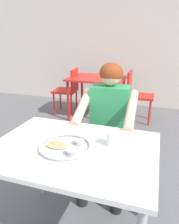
{
  "coord_description": "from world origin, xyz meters",
  "views": [
    {
      "loc": [
        0.47,
        -1.11,
        1.39
      ],
      "look_at": [
        0.03,
        0.22,
        0.89
      ],
      "focal_mm": 33.78,
      "sensor_mm": 36.0,
      "label": 1
    }
  ],
  "objects_px": {
    "drinking_cup": "(112,138)",
    "chair_red_right": "(136,93)",
    "table_foreground": "(74,158)",
    "chair_red_left": "(69,88)",
    "chair_foreground": "(112,131)",
    "table_background_red": "(97,82)",
    "diner_foreground": "(108,118)",
    "thali_tray": "(65,146)"
  },
  "relations": [
    {
      "from": "drinking_cup",
      "to": "chair_red_right",
      "type": "distance_m",
      "value": 2.39
    },
    {
      "from": "table_foreground",
      "to": "drinking_cup",
      "type": "distance_m",
      "value": 0.28
    },
    {
      "from": "drinking_cup",
      "to": "chair_red_left",
      "type": "height_order",
      "value": "chair_red_left"
    },
    {
      "from": "table_foreground",
      "to": "chair_red_right",
      "type": "height_order",
      "value": "chair_red_right"
    },
    {
      "from": "chair_foreground",
      "to": "table_background_red",
      "type": "bearing_deg",
      "value": 111.08
    },
    {
      "from": "chair_red_right",
      "to": "table_foreground",
      "type": "bearing_deg",
      "value": -93.0
    },
    {
      "from": "diner_foreground",
      "to": "chair_red_right",
      "type": "xyz_separation_m",
      "value": [
        0.06,
        1.84,
        -0.21
      ]
    },
    {
      "from": "chair_red_left",
      "to": "drinking_cup",
      "type": "bearing_deg",
      "value": -60.72
    },
    {
      "from": "drinking_cup",
      "to": "chair_foreground",
      "type": "distance_m",
      "value": 0.82
    },
    {
      "from": "table_background_red",
      "to": "chair_red_right",
      "type": "xyz_separation_m",
      "value": [
        0.68,
        0.03,
        -0.15
      ]
    },
    {
      "from": "table_foreground",
      "to": "diner_foreground",
      "type": "height_order",
      "value": "diner_foreground"
    },
    {
      "from": "chair_red_left",
      "to": "thali_tray",
      "type": "bearing_deg",
      "value": -66.93
    },
    {
      "from": "thali_tray",
      "to": "drinking_cup",
      "type": "relative_size",
      "value": 3.58
    },
    {
      "from": "chair_red_right",
      "to": "chair_red_left",
      "type": "bearing_deg",
      "value": 178.86
    },
    {
      "from": "chair_foreground",
      "to": "diner_foreground",
      "type": "relative_size",
      "value": 0.69
    },
    {
      "from": "table_foreground",
      "to": "chair_foreground",
      "type": "bearing_deg",
      "value": 85.46
    },
    {
      "from": "drinking_cup",
      "to": "chair_red_right",
      "type": "relative_size",
      "value": 0.11
    },
    {
      "from": "chair_red_left",
      "to": "diner_foreground",
      "type": "bearing_deg",
      "value": -57.48
    },
    {
      "from": "drinking_cup",
      "to": "diner_foreground",
      "type": "height_order",
      "value": "diner_foreground"
    },
    {
      "from": "thali_tray",
      "to": "chair_red_right",
      "type": "xyz_separation_m",
      "value": [
        0.17,
        2.49,
        -0.25
      ]
    },
    {
      "from": "drinking_cup",
      "to": "table_background_red",
      "type": "relative_size",
      "value": 0.09
    },
    {
      "from": "table_foreground",
      "to": "drinking_cup",
      "type": "bearing_deg",
      "value": 22.39
    },
    {
      "from": "table_foreground",
      "to": "table_background_red",
      "type": "xyz_separation_m",
      "value": [
        -0.55,
        2.43,
        -0.01
      ]
    },
    {
      "from": "chair_foreground",
      "to": "chair_red_left",
      "type": "relative_size",
      "value": 0.98
    },
    {
      "from": "table_foreground",
      "to": "diner_foreground",
      "type": "distance_m",
      "value": 0.63
    },
    {
      "from": "table_background_red",
      "to": "chair_red_left",
      "type": "bearing_deg",
      "value": 174.53
    },
    {
      "from": "chair_red_right",
      "to": "drinking_cup",
      "type": "bearing_deg",
      "value": -87.65
    },
    {
      "from": "table_foreground",
      "to": "diner_foreground",
      "type": "xyz_separation_m",
      "value": [
        0.07,
        0.62,
        0.06
      ]
    },
    {
      "from": "diner_foreground",
      "to": "chair_red_right",
      "type": "relative_size",
      "value": 1.38
    },
    {
      "from": "table_foreground",
      "to": "thali_tray",
      "type": "relative_size",
      "value": 3.21
    },
    {
      "from": "thali_tray",
      "to": "chair_red_left",
      "type": "relative_size",
      "value": 0.38
    },
    {
      "from": "table_foreground",
      "to": "table_background_red",
      "type": "height_order",
      "value": "table_foreground"
    },
    {
      "from": "drinking_cup",
      "to": "table_background_red",
      "type": "height_order",
      "value": "drinking_cup"
    },
    {
      "from": "table_background_red",
      "to": "diner_foreground",
      "type": "bearing_deg",
      "value": -71.09
    },
    {
      "from": "table_foreground",
      "to": "drinking_cup",
      "type": "height_order",
      "value": "drinking_cup"
    },
    {
      "from": "thali_tray",
      "to": "table_background_red",
      "type": "height_order",
      "value": "thali_tray"
    },
    {
      "from": "chair_foreground",
      "to": "chair_red_left",
      "type": "bearing_deg",
      "value": 125.69
    },
    {
      "from": "drinking_cup",
      "to": "table_background_red",
      "type": "distance_m",
      "value": 2.46
    },
    {
      "from": "chair_foreground",
      "to": "thali_tray",
      "type": "bearing_deg",
      "value": -97.18
    },
    {
      "from": "thali_tray",
      "to": "table_background_red",
      "type": "relative_size",
      "value": 0.34
    },
    {
      "from": "thali_tray",
      "to": "chair_red_right",
      "type": "bearing_deg",
      "value": 86.05
    },
    {
      "from": "diner_foreground",
      "to": "chair_red_left",
      "type": "distance_m",
      "value": 2.22
    }
  ]
}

